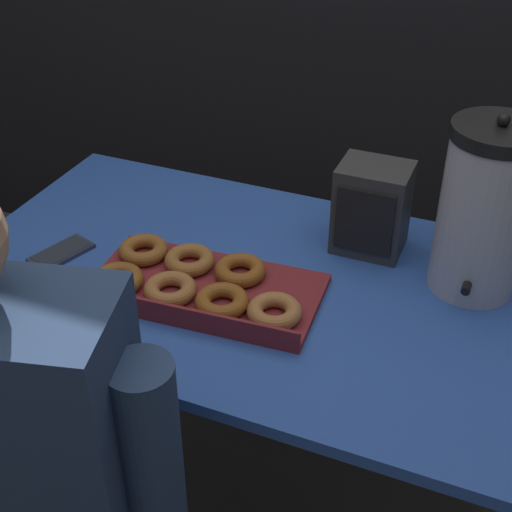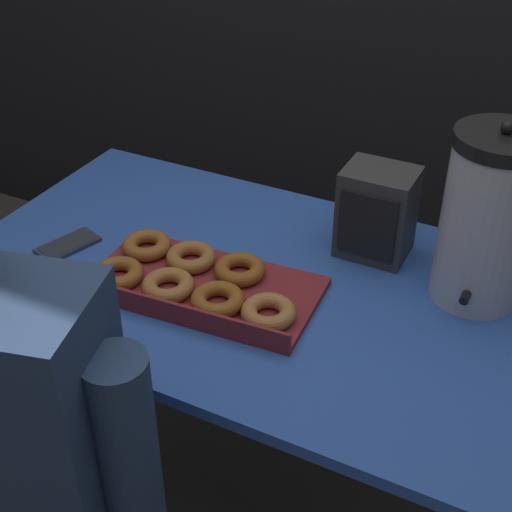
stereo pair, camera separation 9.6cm
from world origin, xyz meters
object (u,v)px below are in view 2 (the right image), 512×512
(donut_box, at_px, (196,282))
(cell_phone, at_px, (68,245))
(coffee_urn, at_px, (488,219))
(space_heater, at_px, (377,213))

(donut_box, relative_size, cell_phone, 3.18)
(coffee_urn, bearing_deg, donut_box, -154.46)
(donut_box, relative_size, coffee_urn, 1.28)
(cell_phone, distance_m, space_heater, 0.73)
(coffee_urn, xyz_separation_m, cell_phone, (-0.90, -0.25, -0.18))
(donut_box, relative_size, space_heater, 2.41)
(donut_box, height_order, space_heater, space_heater)
(donut_box, bearing_deg, cell_phone, 174.86)
(cell_phone, height_order, space_heater, space_heater)
(donut_box, height_order, coffee_urn, coffee_urn)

